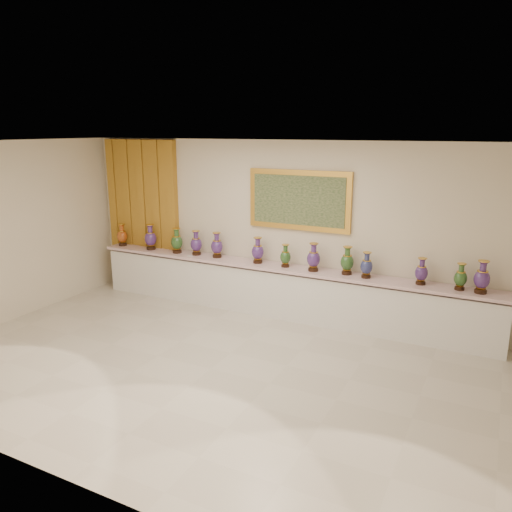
{
  "coord_description": "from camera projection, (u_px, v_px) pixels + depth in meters",
  "views": [
    {
      "loc": [
        3.34,
        -5.26,
        3.18
      ],
      "look_at": [
        -0.17,
        1.7,
        1.18
      ],
      "focal_mm": 35.0,
      "sensor_mm": 36.0,
      "label": 1
    }
  ],
  "objects": [
    {
      "name": "vase_8",
      "position": [
        347.0,
        262.0,
        7.99
      ],
      "size": [
        0.24,
        0.24,
        0.46
      ],
      "rotation": [
        0.0,
        0.0,
        -0.16
      ],
      "color": "black",
      "rests_on": "counter"
    },
    {
      "name": "vase_9",
      "position": [
        367.0,
        266.0,
        7.81
      ],
      "size": [
        0.22,
        0.22,
        0.42
      ],
      "rotation": [
        0.0,
        0.0,
        -0.13
      ],
      "color": "black",
      "rests_on": "counter"
    },
    {
      "name": "vase_5",
      "position": [
        258.0,
        252.0,
        8.66
      ],
      "size": [
        0.28,
        0.28,
        0.46
      ],
      "rotation": [
        0.0,
        0.0,
        -0.38
      ],
      "color": "black",
      "rests_on": "counter"
    },
    {
      "name": "vase_4",
      "position": [
        217.0,
        246.0,
        9.04
      ],
      "size": [
        0.27,
        0.27,
        0.46
      ],
      "rotation": [
        0.0,
        0.0,
        -0.29
      ],
      "color": "black",
      "rests_on": "counter"
    },
    {
      "name": "vase_12",
      "position": [
        482.0,
        279.0,
        7.07
      ],
      "size": [
        0.29,
        0.29,
        0.48
      ],
      "rotation": [
        0.0,
        0.0,
        -0.4
      ],
      "color": "black",
      "rests_on": "counter"
    },
    {
      "name": "vase_7",
      "position": [
        314.0,
        259.0,
        8.17
      ],
      "size": [
        0.28,
        0.28,
        0.47
      ],
      "rotation": [
        0.0,
        0.0,
        0.34
      ],
      "color": "black",
      "rests_on": "counter"
    },
    {
      "name": "room",
      "position": [
        165.0,
        214.0,
        9.61
      ],
      "size": [
        8.0,
        8.0,
        8.0
      ],
      "color": "beige",
      "rests_on": "ground"
    },
    {
      "name": "vase_6",
      "position": [
        285.0,
        257.0,
        8.42
      ],
      "size": [
        0.19,
        0.19,
        0.39
      ],
      "rotation": [
        0.0,
        0.0,
        0.03
      ],
      "color": "black",
      "rests_on": "counter"
    },
    {
      "name": "vase_1",
      "position": [
        151.0,
        238.0,
        9.63
      ],
      "size": [
        0.23,
        0.23,
        0.49
      ],
      "rotation": [
        0.0,
        0.0,
        -0.02
      ],
      "color": "black",
      "rests_on": "counter"
    },
    {
      "name": "vase_11",
      "position": [
        461.0,
        278.0,
        7.22
      ],
      "size": [
        0.23,
        0.23,
        0.4
      ],
      "rotation": [
        0.0,
        0.0,
        0.33
      ],
      "color": "black",
      "rests_on": "counter"
    },
    {
      "name": "label_card",
      "position": [
        190.0,
        256.0,
        9.17
      ],
      "size": [
        0.1,
        0.06,
        0.0
      ],
      "primitive_type": "cube",
      "color": "white",
      "rests_on": "counter"
    },
    {
      "name": "counter",
      "position": [
        279.0,
        291.0,
        8.65
      ],
      "size": [
        7.28,
        0.48,
        0.9
      ],
      "color": "white",
      "rests_on": "ground"
    },
    {
      "name": "vase_0",
      "position": [
        122.0,
        236.0,
        9.94
      ],
      "size": [
        0.27,
        0.27,
        0.44
      ],
      "rotation": [
        0.0,
        0.0,
        0.42
      ],
      "color": "black",
      "rests_on": "counter"
    },
    {
      "name": "vase_2",
      "position": [
        177.0,
        242.0,
        9.36
      ],
      "size": [
        0.27,
        0.27,
        0.47
      ],
      "rotation": [
        0.0,
        0.0,
        0.24
      ],
      "color": "black",
      "rests_on": "counter"
    },
    {
      "name": "vase_3",
      "position": [
        196.0,
        244.0,
        9.22
      ],
      "size": [
        0.24,
        0.24,
        0.46
      ],
      "rotation": [
        0.0,
        0.0,
        -0.13
      ],
      "color": "black",
      "rests_on": "counter"
    },
    {
      "name": "vase_10",
      "position": [
        421.0,
        273.0,
        7.47
      ],
      "size": [
        0.22,
        0.22,
        0.41
      ],
      "rotation": [
        0.0,
        0.0,
        0.19
      ],
      "color": "black",
      "rests_on": "counter"
    },
    {
      "name": "ground",
      "position": [
        211.0,
        369.0,
        6.8
      ],
      "size": [
        8.0,
        8.0,
        0.0
      ],
      "primitive_type": "plane",
      "color": "beige",
      "rests_on": "ground"
    }
  ]
}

